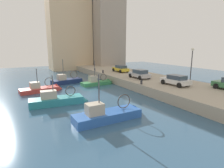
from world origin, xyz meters
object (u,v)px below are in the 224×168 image
fishing_boat_blue (111,118)px  quay_streetlamp (192,60)px  fishing_boat_green (98,84)px  fishing_boat_red (43,91)px  parked_car_white (176,80)px  parked_car_yellow (121,68)px  mooring_bollard_north (95,69)px  fishing_boat_teal (60,103)px  mooring_bollard_mid (103,72)px  mooring_bollard_south (141,82)px  parked_car_silver (140,74)px  fishing_boat_navy (69,82)px

fishing_boat_blue → quay_streetlamp: (13.63, 2.99, 4.34)m
fishing_boat_green → fishing_boat_red: fishing_boat_green is taller
fishing_boat_green → parked_car_white: fishing_boat_green is taller
parked_car_yellow → fishing_boat_red: bearing=-163.9°
parked_car_white → mooring_bollard_north: (-3.55, 18.66, -0.43)m
fishing_boat_teal → mooring_bollard_mid: size_ratio=11.78×
fishing_boat_blue → mooring_bollard_south: 10.19m
fishing_boat_blue → parked_car_white: size_ratio=1.71×
fishing_boat_red → mooring_bollard_north: size_ratio=10.94×
fishing_boat_teal → parked_car_silver: fishing_boat_teal is taller
parked_car_yellow → parked_car_silver: parked_car_silver is taller
fishing_boat_green → mooring_bollard_mid: 5.34m
mooring_bollard_north → fishing_boat_teal: bearing=-124.8°
fishing_boat_green → parked_car_silver: bearing=-34.0°
fishing_boat_blue → mooring_bollard_south: size_ratio=12.25×
fishing_boat_red → mooring_bollard_mid: bearing=22.0°
fishing_boat_navy → parked_car_white: 17.57m
fishing_boat_navy → fishing_boat_red: bearing=-139.6°
parked_car_yellow → mooring_bollard_north: parked_car_yellow is taller
fishing_boat_green → fishing_boat_teal: bearing=-137.0°
parked_car_yellow → parked_car_silver: size_ratio=1.03×
fishing_boat_red → mooring_bollard_mid: (11.70, 4.74, 1.37)m
fishing_boat_red → fishing_boat_navy: bearing=40.4°
fishing_boat_red → parked_car_silver: (14.34, -3.29, 1.81)m
quay_streetlamp → fishing_boat_teal: bearing=168.2°
quay_streetlamp → fishing_boat_red: bearing=148.9°
parked_car_silver → fishing_boat_teal: bearing=-164.7°
parked_car_yellow → quay_streetlamp: (1.86, -14.94, 2.57)m
parked_car_yellow → mooring_bollard_mid: 3.82m
fishing_boat_red → fishing_boat_green: bearing=3.0°
mooring_bollard_north → fishing_boat_red: bearing=-143.2°
fishing_boat_navy → quay_streetlamp: (12.55, -14.54, 4.32)m
mooring_bollard_south → mooring_bollard_mid: 12.00m
fishing_boat_navy → mooring_bollard_north: fishing_boat_navy is taller
fishing_boat_blue → parked_car_yellow: 21.53m
fishing_boat_navy → quay_streetlamp: 19.69m
fishing_boat_navy → mooring_bollard_mid: fishing_boat_navy is taller
fishing_boat_blue → fishing_boat_navy: bearing=86.5°
mooring_bollard_mid → mooring_bollard_north: same height
parked_car_silver → mooring_bollard_mid: size_ratio=6.97×
parked_car_silver → mooring_bollard_mid: parked_car_silver is taller
mooring_bollard_south → fishing_boat_red: bearing=148.2°
parked_car_silver → mooring_bollard_north: (-2.64, 12.02, -0.44)m
fishing_boat_navy → parked_car_silver: (9.55, -7.37, 1.79)m
fishing_boat_blue → parked_car_white: 12.20m
parked_car_white → mooring_bollard_south: bearing=143.2°
fishing_boat_navy → fishing_boat_blue: 17.56m
mooring_bollard_north → fishing_boat_blue: bearing=-109.8°
fishing_boat_navy → parked_car_yellow: size_ratio=1.55×
parked_car_yellow → parked_car_silver: 7.86m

